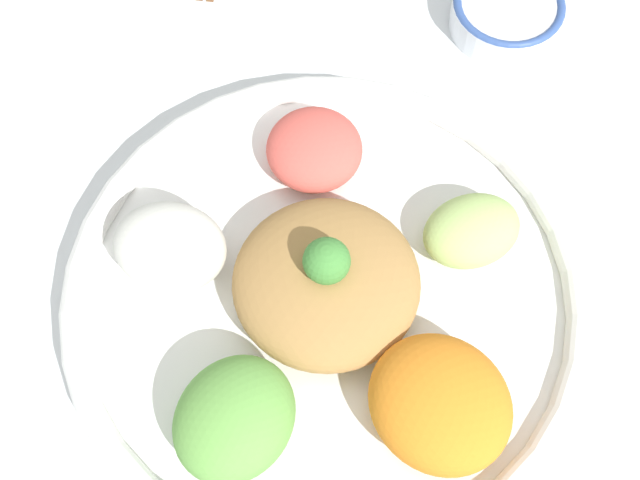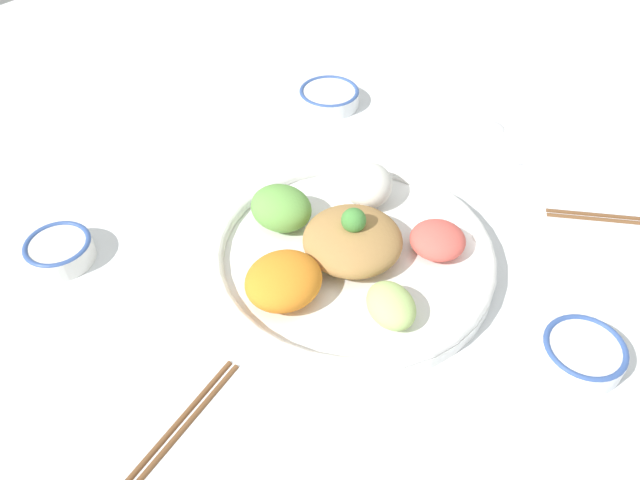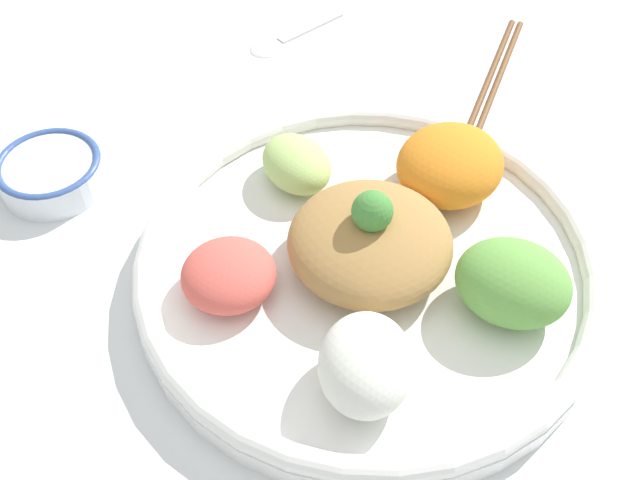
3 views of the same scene
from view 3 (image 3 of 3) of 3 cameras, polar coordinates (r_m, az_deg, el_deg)
The scene contains 5 objects.
ground_plane at distance 0.64m, azimuth -0.81°, elevation -3.74°, with size 2.40×2.40×0.00m, color white.
salad_platter at distance 0.63m, azimuth 4.21°, elevation -1.33°, with size 0.39×0.39×0.10m.
rice_bowl_blue at distance 0.75m, azimuth -19.84°, elevation 4.93°, with size 0.10×0.10×0.03m.
chopsticks_pair_near at distance 0.88m, azimuth 13.31°, elevation 12.47°, with size 0.05×0.22×0.01m.
serving_spoon_main at distance 0.91m, azimuth -2.67°, elevation 15.15°, with size 0.07×0.13×0.01m.
Camera 3 is at (0.20, -0.33, 0.51)m, focal length 42.00 mm.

